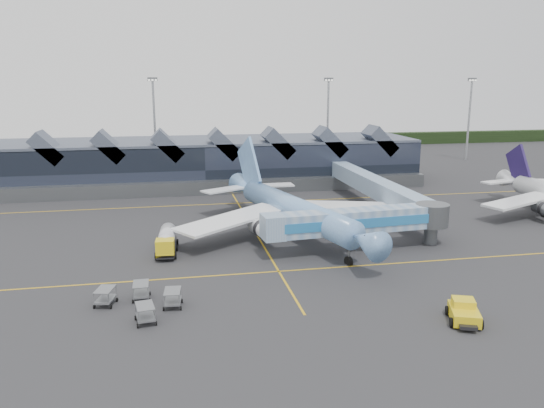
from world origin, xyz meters
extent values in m
plane|color=#262628|center=(0.00, 0.00, 0.00)|extent=(260.00, 260.00, 0.00)
cube|color=gold|center=(0.00, -8.00, 0.01)|extent=(120.00, 0.25, 0.01)
cube|color=gold|center=(0.00, 28.00, 0.01)|extent=(120.00, 0.25, 0.01)
cube|color=gold|center=(0.00, 10.00, 0.01)|extent=(0.25, 60.00, 0.01)
cube|color=black|center=(0.00, 110.00, 2.00)|extent=(260.00, 4.00, 4.00)
cube|color=black|center=(-5.00, 48.00, 4.50)|extent=(90.00, 20.00, 9.00)
cube|color=#4B5364|center=(-5.00, 48.00, 9.20)|extent=(90.00, 20.00, 0.60)
cube|color=#565A5E|center=(-5.00, 37.00, 1.30)|extent=(90.00, 2.50, 2.60)
cube|color=#4B5364|center=(-34.00, 41.00, 9.30)|extent=(6.43, 6.00, 6.43)
cube|color=#4B5364|center=(-23.00, 41.00, 9.30)|extent=(6.43, 6.00, 6.43)
cube|color=#4B5364|center=(-12.00, 41.00, 9.30)|extent=(6.43, 6.00, 6.43)
cube|color=#4B5364|center=(-1.00, 41.00, 9.30)|extent=(6.43, 6.00, 6.43)
cube|color=#4B5364|center=(10.00, 41.00, 9.30)|extent=(6.43, 6.00, 6.43)
cube|color=#4B5364|center=(21.00, 41.00, 9.30)|extent=(6.43, 6.00, 6.43)
cube|color=#4B5364|center=(32.00, 41.00, 9.30)|extent=(6.43, 6.00, 6.43)
cylinder|color=#95989D|center=(-15.00, 72.00, 11.00)|extent=(0.56, 0.56, 22.00)
cube|color=#565A5E|center=(-15.00, 72.00, 22.00)|extent=(2.40, 0.50, 0.90)
cylinder|color=#95989D|center=(30.00, 72.00, 11.00)|extent=(0.56, 0.56, 22.00)
cube|color=#565A5E|center=(30.00, 72.00, 22.00)|extent=(2.40, 0.50, 0.90)
cylinder|color=#95989D|center=(70.00, 70.00, 11.00)|extent=(0.56, 0.56, 22.00)
cube|color=#565A5E|center=(70.00, 70.00, 22.00)|extent=(2.40, 0.50, 0.90)
cylinder|color=#6289C6|center=(5.19, 5.75, 3.82)|extent=(10.79, 28.68, 3.54)
cone|color=#6289C6|center=(9.50, -10.52, 3.82)|extent=(4.69, 5.67, 3.54)
cube|color=black|center=(9.66, -11.11, 4.57)|extent=(1.39, 0.67, 0.48)
cone|color=#6289C6|center=(0.67, 22.81, 4.09)|extent=(5.11, 7.26, 3.54)
cube|color=white|center=(-3.88, 4.58, 3.20)|extent=(16.43, 13.22, 1.17)
cube|color=white|center=(13.65, 9.23, 3.20)|extent=(16.38, 6.21, 1.17)
cylinder|color=white|center=(-0.13, 2.22, 2.32)|extent=(3.39, 5.32, 2.20)
cylinder|color=white|center=(11.56, 5.31, 2.32)|extent=(3.39, 5.32, 2.20)
cube|color=#6289C6|center=(1.09, 21.22, 7.79)|extent=(2.73, 8.88, 9.77)
cube|color=white|center=(-3.24, 20.50, 4.09)|extent=(7.86, 6.08, 0.23)
cube|color=white|center=(5.20, 22.74, 4.09)|extent=(7.43, 2.98, 0.23)
cylinder|color=#565A5E|center=(8.66, -7.34, 1.03)|extent=(0.26, 0.26, 2.05)
cylinder|color=#565A5E|center=(1.96, 6.17, 1.03)|extent=(0.26, 0.26, 2.05)
cylinder|color=#565A5E|center=(7.78, 7.71, 1.03)|extent=(0.26, 0.26, 2.05)
cylinder|color=black|center=(8.66, -7.34, 0.37)|extent=(0.74, 1.38, 1.31)
cone|color=white|center=(50.00, 21.15, 3.68)|extent=(3.21, 5.12, 3.19)
cube|color=white|center=(42.59, 8.42, 2.88)|extent=(13.90, 8.09, 1.07)
cylinder|color=#565A5E|center=(45.08, 5.81, 2.09)|extent=(1.99, 3.84, 1.98)
cube|color=#241849|center=(50.01, 19.87, 6.63)|extent=(0.51, 7.17, 7.78)
cube|color=white|center=(46.41, 20.17, 3.68)|extent=(6.44, 3.66, 0.27)
cube|color=white|center=(53.60, 20.20, 3.68)|extent=(6.44, 3.62, 0.27)
cube|color=#7194BD|center=(11.25, -2.34, 4.02)|extent=(20.25, 4.66, 2.91)
cube|color=#2372B2|center=(11.38, -3.89, 4.02)|extent=(20.01, 1.78, 1.20)
cube|color=#7194BD|center=(0.25, -3.25, 4.02)|extent=(2.87, 3.42, 3.01)
cylinder|color=#565A5E|center=(14.25, -2.09, 2.01)|extent=(0.70, 0.70, 4.02)
cube|color=#565A5E|center=(14.25, -2.09, 0.45)|extent=(2.57, 2.20, 0.90)
cylinder|color=black|center=(13.25, -2.18, 0.35)|extent=(0.47, 0.93, 0.90)
cylinder|color=black|center=(15.25, -2.01, 0.35)|extent=(0.47, 0.93, 0.90)
cylinder|color=#565A5E|center=(22.25, -1.43, 4.02)|extent=(4.42, 4.42, 3.01)
cylinder|color=#565A5E|center=(22.25, -1.43, 2.01)|extent=(1.81, 1.81, 4.02)
cube|color=black|center=(-12.60, 1.55, 0.69)|extent=(2.72, 8.35, 0.46)
cube|color=yellow|center=(-12.80, -1.55, 1.65)|extent=(2.32, 2.15, 2.01)
cube|color=black|center=(-12.85, -2.28, 2.10)|extent=(2.02, 0.27, 0.91)
cylinder|color=silver|center=(-12.53, 2.64, 1.92)|extent=(2.44, 5.43, 2.10)
sphere|color=silver|center=(-12.36, 5.29, 1.92)|extent=(2.01, 2.01, 2.01)
sphere|color=silver|center=(-12.70, 0.00, 1.92)|extent=(2.01, 2.01, 2.01)
cylinder|color=black|center=(-13.92, -1.12, 0.46)|extent=(0.38, 0.93, 0.91)
cylinder|color=black|center=(-11.64, -1.26, 0.46)|extent=(0.38, 0.93, 0.91)
cylinder|color=black|center=(-13.71, 2.08, 0.46)|extent=(0.38, 0.93, 0.91)
cylinder|color=black|center=(-11.43, 1.93, 0.46)|extent=(0.38, 0.93, 0.91)
cylinder|color=black|center=(-13.57, 4.36, 0.46)|extent=(0.38, 0.93, 0.91)
cylinder|color=black|center=(-11.28, 4.21, 0.46)|extent=(0.38, 0.93, 0.91)
cube|color=yellow|center=(13.82, -24.12, 0.76)|extent=(3.58, 4.47, 1.08)
cube|color=yellow|center=(14.05, -23.52, 1.56)|extent=(2.42, 2.30, 0.76)
cube|color=black|center=(13.10, -26.05, 0.49)|extent=(1.72, 1.34, 0.32)
cylinder|color=black|center=(12.20, -24.90, 0.43)|extent=(0.61, 0.92, 0.86)
cylinder|color=black|center=(14.53, -25.77, 0.43)|extent=(0.61, 0.92, 0.86)
cylinder|color=black|center=(13.11, -22.48, 0.43)|extent=(0.61, 0.92, 0.86)
cylinder|color=black|center=(15.43, -23.35, 0.43)|extent=(0.61, 0.92, 0.86)
cube|color=gray|center=(-15.18, -13.19, 0.60)|extent=(1.56, 2.43, 0.16)
cube|color=gray|center=(-15.18, -13.19, 1.64)|extent=(1.56, 2.43, 0.09)
cylinder|color=black|center=(-14.37, -12.31, 0.20)|extent=(0.14, 0.40, 0.39)
cube|color=gray|center=(-12.10, -15.67, 0.60)|extent=(1.74, 2.54, 0.16)
cube|color=gray|center=(-12.10, -15.67, 1.64)|extent=(1.74, 2.54, 0.09)
cylinder|color=black|center=(-11.21, -14.87, 0.20)|extent=(0.17, 0.40, 0.39)
cube|color=gray|center=(-18.55, -13.99, 0.60)|extent=(2.06, 2.70, 0.16)
cube|color=gray|center=(-18.55, -13.99, 1.64)|extent=(2.06, 2.70, 0.09)
cylinder|color=black|center=(-17.54, -13.33, 0.20)|extent=(0.22, 0.41, 0.39)
cube|color=gray|center=(-14.58, -18.74, 0.60)|extent=(1.90, 2.62, 0.16)
cube|color=gray|center=(-14.58, -18.74, 1.64)|extent=(1.90, 2.62, 0.09)
cylinder|color=black|center=(-13.91, -17.75, 0.20)|extent=(0.19, 0.41, 0.39)
camera|label=1|loc=(-11.88, -64.51, 21.27)|focal=35.00mm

